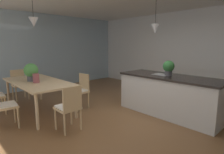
% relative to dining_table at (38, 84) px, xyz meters
% --- Properties ---
extents(ground_plane, '(10.00, 8.40, 0.04)m').
position_rel_dining_table_xyz_m(ground_plane, '(1.65, 1.17, -0.71)').
color(ground_plane, brown).
extents(wall_back_kitchen, '(10.00, 0.12, 2.70)m').
position_rel_dining_table_xyz_m(wall_back_kitchen, '(1.65, 4.43, 0.66)').
color(wall_back_kitchen, white).
rests_on(wall_back_kitchen, ground_plane).
extents(window_wall_left_glazing, '(0.06, 8.40, 2.70)m').
position_rel_dining_table_xyz_m(window_wall_left_glazing, '(-2.41, 1.17, 0.66)').
color(window_wall_left_glazing, '#9EB7C6').
rests_on(window_wall_left_glazing, ground_plane).
extents(dining_table, '(2.09, 1.01, 0.75)m').
position_rel_dining_table_xyz_m(dining_table, '(0.00, 0.00, 0.00)').
color(dining_table, '#D1B284').
rests_on(dining_table, ground_plane).
extents(chair_kitchen_end, '(0.40, 0.40, 0.87)m').
position_rel_dining_table_xyz_m(chair_kitchen_end, '(1.42, 0.00, -0.21)').
color(chair_kitchen_end, tan).
rests_on(chair_kitchen_end, ground_plane).
extents(chair_near_right, '(0.44, 0.44, 0.87)m').
position_rel_dining_table_xyz_m(chair_near_right, '(0.47, -0.87, -0.21)').
color(chair_near_right, tan).
rests_on(chair_near_right, ground_plane).
extents(chair_window_end, '(0.40, 0.40, 0.87)m').
position_rel_dining_table_xyz_m(chair_window_end, '(-1.42, 0.00, -0.21)').
color(chair_window_end, tan).
rests_on(chair_window_end, ground_plane).
extents(chair_far_right, '(0.43, 0.43, 0.87)m').
position_rel_dining_table_xyz_m(chair_far_right, '(0.47, 0.87, -0.21)').
color(chair_far_right, tan).
rests_on(chair_far_right, ground_plane).
extents(kitchen_island, '(2.34, 0.89, 0.91)m').
position_rel_dining_table_xyz_m(kitchen_island, '(2.23, 2.14, -0.23)').
color(kitchen_island, silver).
rests_on(kitchen_island, ground_plane).
extents(pendant_over_table, '(0.20, 0.20, 0.72)m').
position_rel_dining_table_xyz_m(pendant_over_table, '(0.16, -0.06, 1.39)').
color(pendant_over_table, black).
extents(pendant_over_island_main, '(0.19, 0.19, 0.85)m').
position_rel_dining_table_xyz_m(pendant_over_island_main, '(1.78, 2.14, 1.28)').
color(pendant_over_island_main, black).
extents(potted_plant_on_island, '(0.26, 0.26, 0.34)m').
position_rel_dining_table_xyz_m(potted_plant_on_island, '(2.18, 2.14, 0.41)').
color(potted_plant_on_island, '#4C4C51').
rests_on(potted_plant_on_island, kitchen_island).
extents(potted_plant_on_table, '(0.32, 0.32, 0.42)m').
position_rel_dining_table_xyz_m(potted_plant_on_table, '(-0.11, -0.10, 0.29)').
color(potted_plant_on_table, '#4C4C51').
rests_on(potted_plant_on_table, dining_table).
extents(vase_on_dining_table, '(0.14, 0.14, 0.21)m').
position_rel_dining_table_xyz_m(vase_on_dining_table, '(0.17, -0.10, 0.16)').
color(vase_on_dining_table, '#994C51').
rests_on(vase_on_dining_table, dining_table).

